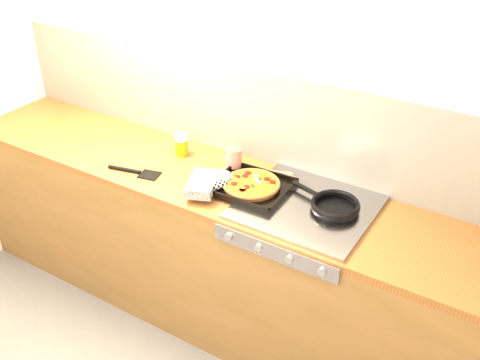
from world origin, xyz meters
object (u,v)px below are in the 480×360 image
Objects in this scene: frying_pan at (334,206)px; juice_glass at (181,145)px; pizza_on_tray at (238,184)px; tomato_can at (233,160)px.

juice_glass is (-0.92, 0.07, 0.03)m from frying_pan.
juice_glass is (-0.45, 0.15, 0.02)m from pizza_on_tray.
juice_glass is at bearing 175.39° from frying_pan.
frying_pan is 3.22× the size of tomato_can.
pizza_on_tray is at bearing -18.43° from juice_glass.
frying_pan is 0.92m from juice_glass.
frying_pan is 0.60m from tomato_can.
pizza_on_tray is 0.48m from juice_glass.
pizza_on_tray reaches higher than frying_pan.
pizza_on_tray is at bearing -51.21° from tomato_can.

